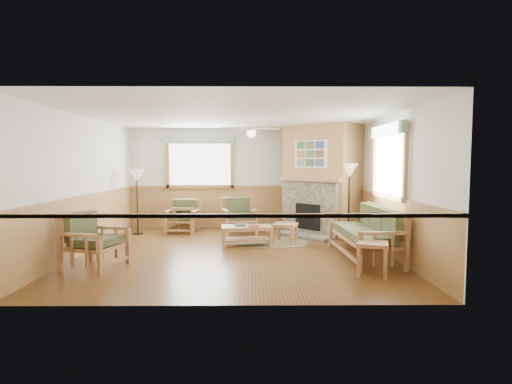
{
  "coord_description": "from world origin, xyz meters",
  "views": [
    {
      "loc": [
        0.32,
        -7.88,
        1.79
      ],
      "look_at": [
        0.4,
        0.7,
        1.15
      ],
      "focal_mm": 28.0,
      "sensor_mm": 36.0,
      "label": 1
    }
  ],
  "objects_px": {
    "footstool": "(285,233)",
    "floor_lamp_right": "(349,202)",
    "armchair_back_left": "(182,216)",
    "coffee_table": "(247,236)",
    "floor_lamp_left": "(137,202)",
    "sofa": "(364,232)",
    "armchair_back_right": "(239,216)",
    "armchair_left": "(95,240)",
    "end_table_sofa": "(372,259)",
    "end_table_chairs": "(185,218)"
  },
  "relations": [
    {
      "from": "end_table_chairs",
      "to": "armchair_left",
      "type": "bearing_deg",
      "value": -103.41
    },
    {
      "from": "armchair_left",
      "to": "end_table_sofa",
      "type": "distance_m",
      "value": 4.6
    },
    {
      "from": "end_table_sofa",
      "to": "footstool",
      "type": "height_order",
      "value": "end_table_sofa"
    },
    {
      "from": "armchair_left",
      "to": "footstool",
      "type": "height_order",
      "value": "armchair_left"
    },
    {
      "from": "floor_lamp_right",
      "to": "sofa",
      "type": "bearing_deg",
      "value": -94.15
    },
    {
      "from": "armchair_back_right",
      "to": "floor_lamp_left",
      "type": "bearing_deg",
      "value": 169.37
    },
    {
      "from": "floor_lamp_right",
      "to": "coffee_table",
      "type": "bearing_deg",
      "value": -163.93
    },
    {
      "from": "sofa",
      "to": "end_table_chairs",
      "type": "xyz_separation_m",
      "value": [
        -3.88,
        3.03,
        -0.17
      ]
    },
    {
      "from": "end_table_chairs",
      "to": "floor_lamp_right",
      "type": "relative_size",
      "value": 0.35
    },
    {
      "from": "floor_lamp_left",
      "to": "floor_lamp_right",
      "type": "distance_m",
      "value": 5.14
    },
    {
      "from": "floor_lamp_left",
      "to": "floor_lamp_right",
      "type": "xyz_separation_m",
      "value": [
        5.09,
        -0.74,
        0.07
      ]
    },
    {
      "from": "armchair_back_right",
      "to": "armchair_left",
      "type": "xyz_separation_m",
      "value": [
        -2.34,
        -3.3,
        0.03
      ]
    },
    {
      "from": "coffee_table",
      "to": "floor_lamp_left",
      "type": "xyz_separation_m",
      "value": [
        -2.74,
        1.41,
        0.6
      ]
    },
    {
      "from": "armchair_left",
      "to": "end_table_sofa",
      "type": "height_order",
      "value": "armchair_left"
    },
    {
      "from": "footstool",
      "to": "floor_lamp_right",
      "type": "xyz_separation_m",
      "value": [
        1.5,
        0.36,
        0.67
      ]
    },
    {
      "from": "armchair_back_left",
      "to": "armchair_back_right",
      "type": "xyz_separation_m",
      "value": [
        1.45,
        -0.1,
        0.03
      ]
    },
    {
      "from": "armchair_left",
      "to": "end_table_chairs",
      "type": "height_order",
      "value": "armchair_left"
    },
    {
      "from": "armchair_back_right",
      "to": "coffee_table",
      "type": "height_order",
      "value": "armchair_back_right"
    },
    {
      "from": "floor_lamp_left",
      "to": "coffee_table",
      "type": "bearing_deg",
      "value": -27.29
    },
    {
      "from": "end_table_chairs",
      "to": "sofa",
      "type": "bearing_deg",
      "value": -37.96
    },
    {
      "from": "end_table_chairs",
      "to": "end_table_sofa",
      "type": "height_order",
      "value": "end_table_chairs"
    },
    {
      "from": "armchair_back_left",
      "to": "armchair_back_right",
      "type": "relative_size",
      "value": 0.94
    },
    {
      "from": "end_table_chairs",
      "to": "floor_lamp_left",
      "type": "bearing_deg",
      "value": -153.03
    },
    {
      "from": "armchair_left",
      "to": "footstool",
      "type": "xyz_separation_m",
      "value": [
        3.4,
        2.08,
        -0.25
      ]
    },
    {
      "from": "armchair_back_left",
      "to": "coffee_table",
      "type": "height_order",
      "value": "armchair_back_left"
    },
    {
      "from": "footstool",
      "to": "floor_lamp_left",
      "type": "xyz_separation_m",
      "value": [
        -3.59,
        1.09,
        0.6
      ]
    },
    {
      "from": "armchair_back_left",
      "to": "end_table_chairs",
      "type": "distance_m",
      "value": 0.35
    },
    {
      "from": "end_table_chairs",
      "to": "footstool",
      "type": "bearing_deg",
      "value": -33.17
    },
    {
      "from": "end_table_chairs",
      "to": "floor_lamp_right",
      "type": "xyz_separation_m",
      "value": [
        4.01,
        -1.28,
        0.57
      ]
    },
    {
      "from": "floor_lamp_left",
      "to": "sofa",
      "type": "bearing_deg",
      "value": -26.58
    },
    {
      "from": "end_table_chairs",
      "to": "floor_lamp_right",
      "type": "distance_m",
      "value": 4.25
    },
    {
      "from": "coffee_table",
      "to": "end_table_chairs",
      "type": "xyz_separation_m",
      "value": [
        -1.66,
        1.96,
        0.1
      ]
    },
    {
      "from": "coffee_table",
      "to": "floor_lamp_right",
      "type": "relative_size",
      "value": 0.6
    },
    {
      "from": "coffee_table",
      "to": "end_table_sofa",
      "type": "xyz_separation_m",
      "value": [
        2.02,
        -2.27,
        0.05
      ]
    },
    {
      "from": "end_table_sofa",
      "to": "floor_lamp_left",
      "type": "xyz_separation_m",
      "value": [
        -4.76,
        3.68,
        0.55
      ]
    },
    {
      "from": "floor_lamp_right",
      "to": "footstool",
      "type": "bearing_deg",
      "value": -166.67
    },
    {
      "from": "armchair_back_right",
      "to": "floor_lamp_right",
      "type": "distance_m",
      "value": 2.74
    },
    {
      "from": "armchair_left",
      "to": "end_table_chairs",
      "type": "distance_m",
      "value": 3.83
    },
    {
      "from": "armchair_back_right",
      "to": "end_table_sofa",
      "type": "relative_size",
      "value": 1.67
    },
    {
      "from": "end_table_chairs",
      "to": "floor_lamp_left",
      "type": "xyz_separation_m",
      "value": [
        -1.08,
        -0.55,
        0.5
      ]
    },
    {
      "from": "armchair_back_left",
      "to": "coffee_table",
      "type": "relative_size",
      "value": 0.78
    },
    {
      "from": "end_table_chairs",
      "to": "end_table_sofa",
      "type": "distance_m",
      "value": 5.61
    },
    {
      "from": "end_table_sofa",
      "to": "floor_lamp_left",
      "type": "distance_m",
      "value": 6.04
    },
    {
      "from": "sofa",
      "to": "end_table_sofa",
      "type": "distance_m",
      "value": 1.23
    },
    {
      "from": "armchair_left",
      "to": "end_table_sofa",
      "type": "bearing_deg",
      "value": -79.34
    },
    {
      "from": "footstool",
      "to": "floor_lamp_right",
      "type": "height_order",
      "value": "floor_lamp_right"
    },
    {
      "from": "armchair_back_left",
      "to": "floor_lamp_left",
      "type": "height_order",
      "value": "floor_lamp_left"
    },
    {
      "from": "end_table_sofa",
      "to": "floor_lamp_right",
      "type": "bearing_deg",
      "value": 83.6
    },
    {
      "from": "armchair_back_left",
      "to": "floor_lamp_right",
      "type": "distance_m",
      "value": 4.15
    },
    {
      "from": "armchair_left",
      "to": "end_table_chairs",
      "type": "bearing_deg",
      "value": 3.53
    }
  ]
}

